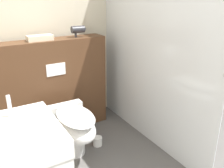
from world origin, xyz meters
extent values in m
cube|color=beige|center=(0.00, 2.24, 1.25)|extent=(8.00, 0.06, 2.50)
cube|color=#51331E|center=(-0.47, 2.00, 0.57)|extent=(1.28, 0.26, 1.14)
cube|color=white|center=(-0.47, 1.86, 0.82)|extent=(0.22, 0.01, 0.14)
cube|color=silver|center=(0.39, 1.26, 1.09)|extent=(0.01, 1.89, 2.18)
cylinder|color=white|center=(-0.49, 1.40, 0.18)|extent=(0.25, 0.25, 0.35)
ellipsoid|color=white|center=(-0.49, 1.30, 0.37)|extent=(0.34, 0.59, 0.23)
ellipsoid|color=white|center=(-0.49, 1.30, 0.50)|extent=(0.34, 0.58, 0.02)
cube|color=white|center=(-0.49, 1.62, 0.42)|extent=(0.40, 0.11, 0.14)
cube|color=white|center=(-1.13, 0.53, 0.89)|extent=(0.46, 0.55, 0.11)
cylinder|color=silver|center=(-1.13, 0.68, 1.01)|extent=(0.02, 0.02, 0.14)
cylinder|color=#2D2D33|center=(-0.13, 1.97, 1.23)|extent=(0.16, 0.08, 0.08)
cone|color=#2D2D33|center=(-0.04, 1.97, 1.23)|extent=(0.03, 0.07, 0.07)
cylinder|color=#2D2D33|center=(-0.16, 1.97, 1.18)|extent=(0.03, 0.03, 0.08)
cube|color=beige|center=(-0.58, 1.99, 1.17)|extent=(0.28, 0.13, 0.06)
cylinder|color=white|center=(-0.20, 1.39, 0.05)|extent=(0.10, 0.10, 0.10)
camera|label=1|loc=(-1.28, -0.77, 1.66)|focal=40.00mm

